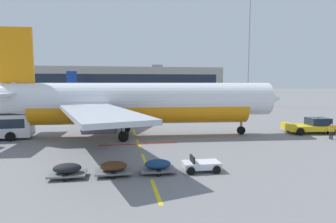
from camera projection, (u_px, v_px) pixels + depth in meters
The scene contains 10 objects.
ground at pixel (255, 118), 50.72m from camera, with size 400.00×400.00×0.00m, color slate.
apron_paint_markings at pixel (131, 122), 45.26m from camera, with size 8.00×96.04×0.01m.
airliner_foreground at pixel (137, 103), 32.99m from camera, with size 34.82×34.53×12.20m.
pushback_tug at pixel (311, 126), 35.44m from camera, with size 6.27×3.70×2.08m.
airliner_mid_left at pixel (39, 90), 103.47m from camera, with size 29.18×28.35×10.39m.
fuel_service_truck at pixel (43, 111), 46.83m from camera, with size 6.55×6.73×3.14m.
baggage_train at pixel (136, 167), 19.58m from camera, with size 11.63×1.76×1.14m.
ground_crew_worker at pixel (331, 131), 31.50m from camera, with size 0.57×0.44×1.70m.
apron_light_mast_far at pixel (249, 37), 74.38m from camera, with size 1.80×1.80×29.30m.
terminal_satellite at pixel (130, 81), 155.82m from camera, with size 98.82×21.25×15.68m.
Camera 1 is at (15.83, -6.78, 6.30)m, focal length 30.69 mm.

